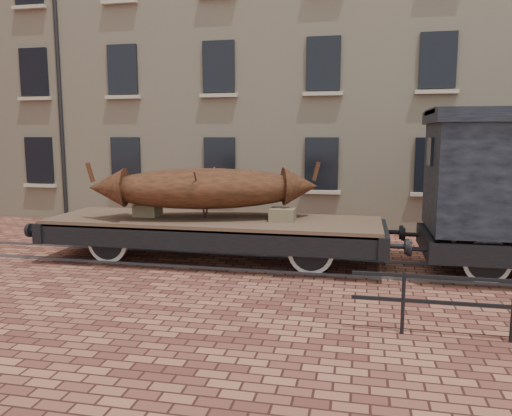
# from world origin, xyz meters

# --- Properties ---
(ground) EXTENTS (90.00, 90.00, 0.00)m
(ground) POSITION_xyz_m (0.00, 0.00, 0.00)
(ground) COLOR #532821
(warehouse_cream) EXTENTS (40.00, 10.19, 14.00)m
(warehouse_cream) POSITION_xyz_m (3.00, 9.99, 7.00)
(warehouse_cream) COLOR beige
(warehouse_cream) RESTS_ON ground
(rail_track) EXTENTS (30.00, 1.52, 0.06)m
(rail_track) POSITION_xyz_m (0.00, 0.00, 0.03)
(rail_track) COLOR #59595E
(rail_track) RESTS_ON ground
(flatcar_wagon) EXTENTS (9.18, 2.49, 1.39)m
(flatcar_wagon) POSITION_xyz_m (-1.25, 0.00, 0.86)
(flatcar_wagon) COLOR brown
(flatcar_wagon) RESTS_ON ground
(iron_boat) EXTENTS (5.64, 2.83, 1.40)m
(iron_boat) POSITION_xyz_m (-1.45, 0.00, 1.83)
(iron_boat) COLOR #5D2D18
(iron_boat) RESTS_ON flatcar_wagon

